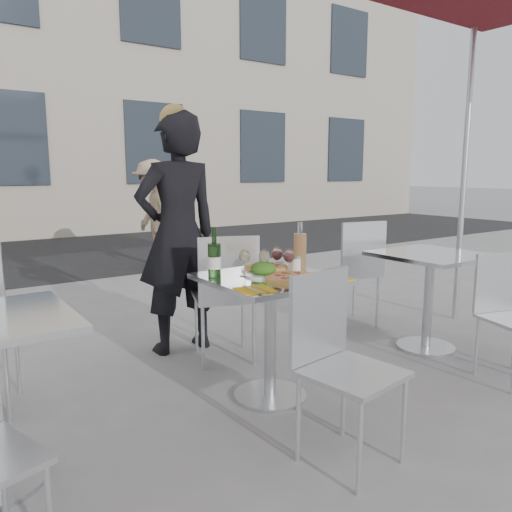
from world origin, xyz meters
TOP-DOWN VIEW (x-y plane):
  - ground at (0.00, 0.00)m, footprint 80.00×80.00m
  - street_asphalt at (0.00, 6.50)m, footprint 24.00×5.00m
  - main_table at (0.00, 0.00)m, footprint 0.72×0.72m
  - side_table_right at (1.50, 0.00)m, footprint 0.72×0.72m
  - chair_far at (0.08, 0.63)m, footprint 0.55×0.55m
  - chair_near at (-0.11, -0.68)m, footprint 0.46×0.47m
  - side_chair_rfar at (1.43, 0.70)m, footprint 0.51×0.52m
  - side_chair_rnear at (1.47, -0.63)m, footprint 0.47×0.48m
  - woman_diner at (-0.07, 1.07)m, footprint 0.65×0.43m
  - pedestrian_b at (1.13, 4.33)m, footprint 0.69×1.05m
  - pizza_near at (0.06, -0.14)m, footprint 0.33×0.33m
  - pizza_far at (0.08, 0.16)m, footprint 0.31×0.31m
  - salad_plate at (-0.03, 0.03)m, footprint 0.22×0.22m
  - wine_bottle at (-0.29, 0.15)m, footprint 0.07×0.08m
  - carafe at (0.30, 0.10)m, footprint 0.08×0.08m
  - sugar_shaker at (0.18, -0.00)m, footprint 0.06×0.06m
  - wineglass_white_a at (-0.12, 0.10)m, footprint 0.07×0.07m
  - wineglass_white_b at (-0.02, 0.04)m, footprint 0.07×0.07m
  - wineglass_red_a at (0.12, -0.02)m, footprint 0.07×0.07m
  - wineglass_red_b at (0.11, 0.08)m, footprint 0.07×0.07m
  - napkin_left at (-0.27, -0.23)m, footprint 0.20×0.20m
  - napkin_right at (0.25, -0.25)m, footprint 0.19×0.20m

SIDE VIEW (x-z plane):
  - ground at x=0.00m, z-range 0.00..0.00m
  - street_asphalt at x=0.00m, z-range 0.00..0.00m
  - side_chair_rnear at x=1.47m, z-range 0.08..0.90m
  - chair_near at x=-0.11m, z-range 0.08..0.97m
  - main_table at x=0.00m, z-range 0.16..0.91m
  - side_table_right at x=1.50m, z-range 0.16..0.91m
  - chair_far at x=0.08m, z-range 0.09..1.01m
  - side_chair_rfar at x=1.43m, z-range 0.09..1.03m
  - napkin_left at x=-0.27m, z-range 0.75..0.76m
  - napkin_right at x=0.25m, z-range 0.75..0.76m
  - pizza_near at x=0.06m, z-range 0.75..0.77m
  - pizza_far at x=0.08m, z-range 0.75..0.78m
  - pedestrian_b at x=1.13m, z-range 0.00..1.53m
  - salad_plate at x=-0.03m, z-range 0.74..0.83m
  - sugar_shaker at x=0.18m, z-range 0.75..0.86m
  - wineglass_white_a at x=-0.12m, z-range 0.78..0.94m
  - wineglass_white_b at x=-0.02m, z-range 0.78..0.94m
  - wineglass_red_a at x=0.12m, z-range 0.78..0.94m
  - wineglass_red_b at x=0.11m, z-range 0.78..0.94m
  - wine_bottle at x=-0.29m, z-range 0.72..1.01m
  - carafe at x=0.30m, z-range 0.72..1.01m
  - woman_diner at x=-0.07m, z-range 0.00..1.78m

